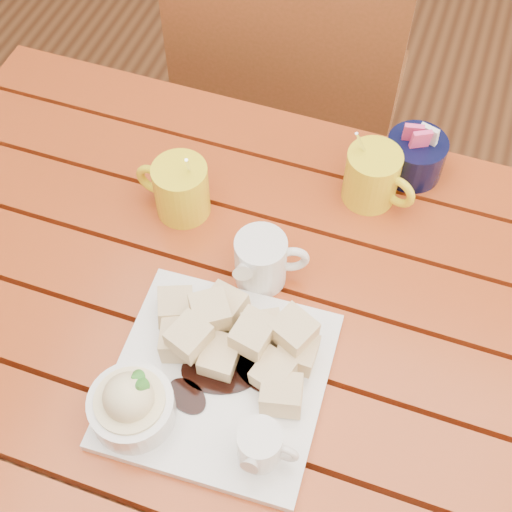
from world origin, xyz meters
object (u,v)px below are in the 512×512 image
at_px(table, 256,354).
at_px(coffee_mug_left, 180,188).
at_px(chair_far, 291,104).
at_px(dessert_plate, 204,377).
at_px(coffee_mug_right, 373,176).

distance_m(table, coffee_mug_left, 0.27).
height_order(coffee_mug_left, chair_far, chair_far).
height_order(table, dessert_plate, dessert_plate).
distance_m(table, coffee_mug_right, 0.32).
bearing_deg(coffee_mug_right, dessert_plate, -87.73).
height_order(dessert_plate, chair_far, chair_far).
relative_size(table, chair_far, 1.29).
bearing_deg(coffee_mug_left, table, -35.60).
relative_size(coffee_mug_left, chair_far, 0.15).
bearing_deg(coffee_mug_left, chair_far, 92.25).
height_order(coffee_mug_left, coffee_mug_right, same).
bearing_deg(table, coffee_mug_right, 70.31).
bearing_deg(dessert_plate, coffee_mug_right, 72.22).
relative_size(dessert_plate, coffee_mug_right, 2.06).
distance_m(coffee_mug_right, chair_far, 0.53).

